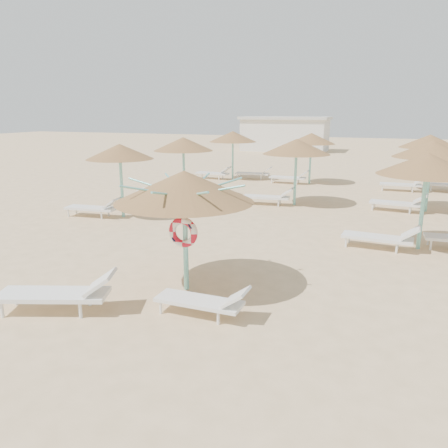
% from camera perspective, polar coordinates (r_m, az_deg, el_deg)
% --- Properties ---
extents(ground, '(120.00, 120.00, 0.00)m').
position_cam_1_polar(ground, '(9.38, -5.81, -9.21)').
color(ground, '#E0BB89').
rests_on(ground, ground).
extents(main_palapa, '(2.89, 2.89, 2.59)m').
position_cam_1_polar(main_palapa, '(9.03, -5.21, 4.82)').
color(main_palapa, '#78D0C4').
rests_on(main_palapa, ground).
extents(lounger_main_a, '(2.33, 1.40, 0.81)m').
position_cam_1_polar(lounger_main_a, '(9.03, -20.55, -8.41)').
color(lounger_main_a, white).
rests_on(lounger_main_a, ground).
extents(lounger_main_b, '(1.81, 0.57, 0.65)m').
position_cam_1_polar(lounger_main_b, '(8.32, -2.53, -9.99)').
color(lounger_main_b, white).
rests_on(lounger_main_b, ground).
extents(palapa_field, '(18.59, 13.58, 2.72)m').
position_cam_1_polar(palapa_field, '(18.19, 15.78, 9.39)').
color(palapa_field, '#78D0C4').
rests_on(palapa_field, ground).
extents(service_hut, '(8.40, 4.40, 3.25)m').
position_cam_1_polar(service_hut, '(43.83, 7.99, 11.61)').
color(service_hut, silver).
rests_on(service_hut, ground).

